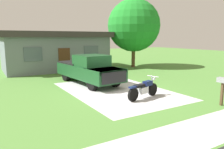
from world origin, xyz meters
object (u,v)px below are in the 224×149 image
Objects in this scene: pickup_truck at (88,69)px; mailbox at (223,84)px; shade_tree at (134,25)px; motorcycle at (144,89)px; neighbor_house at (55,50)px.

pickup_truck is 8.06m from mailbox.
shade_tree is (4.26, 12.46, 3.18)m from mailbox.
mailbox reaches higher than motorcycle.
motorcycle is 12.31m from shade_tree.
mailbox is 0.13× the size of neighbor_house.
mailbox is at bearing -67.38° from pickup_truck.
mailbox is 15.20m from neighbor_house.
neighbor_house is at bearing 161.72° from shade_tree.
shade_tree reaches higher than neighbor_house.
shade_tree is (6.52, 9.76, 3.69)m from motorcycle.
pickup_truck is 0.86× the size of shade_tree.
motorcycle is 0.38× the size of pickup_truck.
mailbox is 13.54m from shade_tree.
shade_tree is at bearing 56.26° from motorcycle.
neighbor_house is (-0.78, 12.17, 1.32)m from motorcycle.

